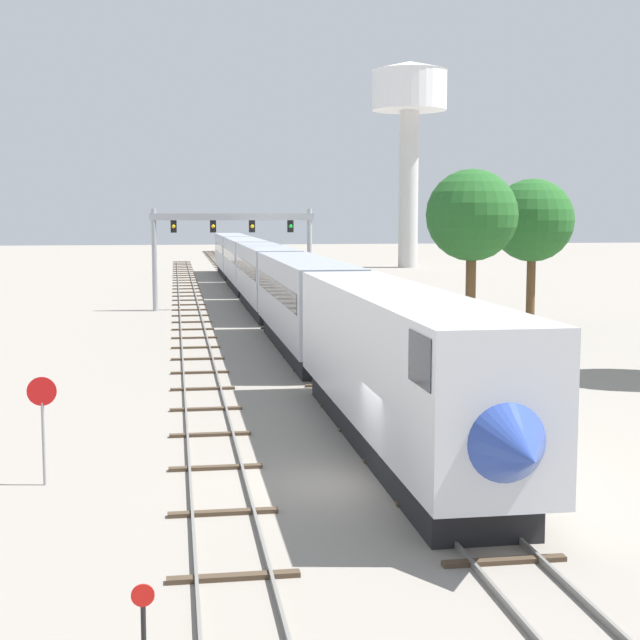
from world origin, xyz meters
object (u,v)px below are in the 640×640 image
at_px(passenger_train, 265,276).
at_px(signal_gantry, 233,236).
at_px(water_tower, 409,105).
at_px(stop_sign, 43,415).
at_px(trackside_tree_mid, 532,221).
at_px(trackside_tree_right, 472,216).

distance_m(passenger_train, signal_gantry, 3.95).
distance_m(passenger_train, water_tower, 62.61).
bearing_deg(stop_sign, trackside_tree_mid, 50.87).
height_order(signal_gantry, trackside_tree_mid, trackside_tree_mid).
height_order(passenger_train, trackside_tree_right, trackside_tree_right).
distance_m(passenger_train, stop_sign, 44.58).
height_order(signal_gantry, stop_sign, signal_gantry).
height_order(trackside_tree_mid, trackside_tree_right, trackside_tree_right).
distance_m(water_tower, stop_sign, 105.62).
bearing_deg(trackside_tree_mid, trackside_tree_right, -131.21).
xyz_separation_m(signal_gantry, stop_sign, (-7.75, -44.89, -3.64)).
bearing_deg(water_tower, trackside_tree_mid, -97.49).
bearing_deg(water_tower, trackside_tree_right, -101.56).
relative_size(water_tower, trackside_tree_mid, 2.91).
relative_size(signal_gantry, trackside_tree_mid, 1.30).
height_order(signal_gantry, water_tower, water_tower).
distance_m(signal_gantry, trackside_tree_right, 23.57).
xyz_separation_m(passenger_train, trackside_tree_mid, (15.80, -11.73, 4.06)).
bearing_deg(signal_gantry, passenger_train, -32.72).
xyz_separation_m(stop_sign, trackside_tree_right, (19.49, 24.50, 5.11)).
height_order(passenger_train, trackside_tree_mid, trackside_tree_mid).
xyz_separation_m(water_tower, trackside_tree_mid, (-8.70, -66.17, -14.80)).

